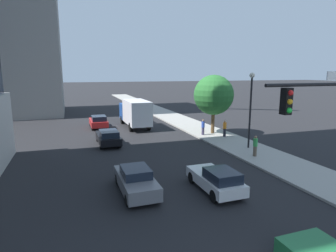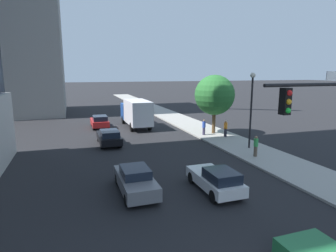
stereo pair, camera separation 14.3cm
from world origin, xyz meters
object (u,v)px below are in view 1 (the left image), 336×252
object	(u,v)px
car_black	(108,137)
box_truck	(135,112)
traffic_light_pole	(333,119)
street_tree	(214,95)
pedestrian_blue_shirt	(203,127)
car_red	(99,122)
car_white	(216,179)
construction_building	(9,3)
street_lamp	(251,100)
pedestrian_orange_shirt	(225,128)
car_gray	(136,180)
pedestrian_green_shirt	(255,146)

from	to	relation	value
car_black	box_truck	xyz separation A→B (m)	(4.22, 7.45, 1.12)
traffic_light_pole	box_truck	size ratio (longest dim) A/B	0.83
street_tree	pedestrian_blue_shirt	distance (m)	3.56
box_truck	car_black	bearing A→B (deg)	-119.56
traffic_light_pole	car_red	xyz separation A→B (m)	(-7.34, 25.18, -3.80)
car_white	construction_building	bearing A→B (deg)	111.83
traffic_light_pole	street_lamp	bearing A→B (deg)	70.94
pedestrian_blue_shirt	pedestrian_orange_shirt	distance (m)	2.24
street_lamp	box_truck	size ratio (longest dim) A/B	0.83
traffic_light_pole	car_gray	size ratio (longest dim) A/B	1.49
construction_building	car_white	distance (m)	43.25
car_white	car_black	xyz separation A→B (m)	(-4.22, 12.46, 0.02)
traffic_light_pole	car_red	world-z (taller)	traffic_light_pole
box_truck	street_tree	bearing A→B (deg)	-43.68
traffic_light_pole	pedestrian_green_shirt	xyz separation A→B (m)	(2.80, 8.81, -3.60)
construction_building	box_truck	distance (m)	27.35
car_gray	pedestrian_blue_shirt	bearing A→B (deg)	49.49
construction_building	traffic_light_pole	world-z (taller)	construction_building
construction_building	traffic_light_pole	distance (m)	46.86
traffic_light_pole	pedestrian_orange_shirt	size ratio (longest dim) A/B	3.86
construction_building	pedestrian_blue_shirt	xyz separation A→B (m)	(20.47, -24.45, -15.86)
traffic_light_pole	street_tree	xyz separation A→B (m)	(3.81, 17.50, -0.37)
construction_building	pedestrian_blue_shirt	distance (m)	35.61
car_white	pedestrian_blue_shirt	distance (m)	13.96
street_tree	car_gray	distance (m)	16.68
street_tree	pedestrian_blue_shirt	size ratio (longest dim) A/B	3.85
traffic_light_pole	car_white	distance (m)	6.51
street_lamp	car_white	xyz separation A→B (m)	(-6.96, -6.90, -3.57)
box_truck	pedestrian_blue_shirt	bearing A→B (deg)	-52.01
traffic_light_pole	pedestrian_green_shirt	size ratio (longest dim) A/B	4.00
car_gray	box_truck	xyz separation A→B (m)	(4.22, 18.52, 1.15)
pedestrian_blue_shirt	car_black	bearing A→B (deg)	-177.93
traffic_light_pole	pedestrian_blue_shirt	distance (m)	17.57
street_lamp	car_gray	xyz separation A→B (m)	(-11.18, -5.52, -3.57)
pedestrian_green_shirt	car_red	bearing A→B (deg)	121.78
construction_building	car_white	bearing A→B (deg)	-68.17
street_lamp	street_tree	distance (m)	6.39
street_lamp	car_gray	size ratio (longest dim) A/B	1.47
car_black	box_truck	bearing A→B (deg)	60.44
car_gray	box_truck	distance (m)	19.03
car_red	pedestrian_blue_shirt	bearing A→B (deg)	-39.89
car_gray	car_white	bearing A→B (deg)	-18.16
car_gray	car_black	xyz separation A→B (m)	(-0.00, 11.07, 0.03)
pedestrian_green_shirt	pedestrian_orange_shirt	size ratio (longest dim) A/B	0.97
street_lamp	car_black	bearing A→B (deg)	153.59
car_red	pedestrian_orange_shirt	xyz separation A→B (m)	(11.45, -9.63, 0.23)
car_white	street_lamp	bearing A→B (deg)	44.77
car_red	pedestrian_blue_shirt	distance (m)	12.73
construction_building	car_red	xyz separation A→B (m)	(10.70, -16.29, -16.05)
street_lamp	car_red	distance (m)	18.31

